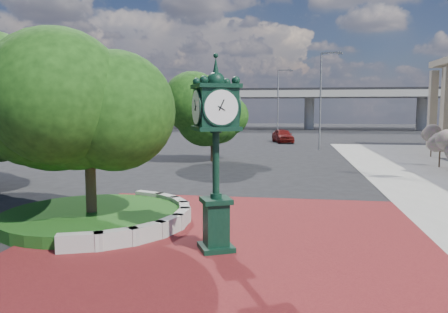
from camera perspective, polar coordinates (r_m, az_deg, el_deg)
ground at (r=14.56m, az=1.44°, el=-9.43°), size 200.00×200.00×0.00m
plaza at (r=13.60m, az=0.89°, el=-10.48°), size 12.00×12.00×0.04m
planter_wall at (r=15.07m, az=-8.92°, el=-7.90°), size 2.96×6.77×0.54m
grass_bed at (r=15.92m, az=-16.87°, el=-7.59°), size 6.10×6.10×0.40m
overpass at (r=83.96m, az=7.53°, el=8.05°), size 90.00×12.00×7.50m
tree_planter at (r=15.47m, az=-17.29°, el=5.20°), size 5.20×5.20×6.33m
tree_street at (r=32.43m, az=-1.47°, el=5.07°), size 4.40×4.40×5.45m
post_clock at (r=11.82m, az=-1.06°, el=1.32°), size 1.39×1.39×5.32m
parked_car at (r=50.86m, az=7.69°, el=2.72°), size 2.98×4.95×1.58m
street_lamp_near at (r=42.67m, az=12.79°, el=8.06°), size 1.99×0.80×9.13m
street_lamp_far at (r=54.66m, az=7.27°, el=7.44°), size 1.92×0.57×8.62m
shrub_mid at (r=32.26m, az=26.40°, el=1.48°), size 1.20×1.20×2.20m
shrub_far at (r=38.98m, az=25.49°, el=2.25°), size 1.20×1.20×2.20m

